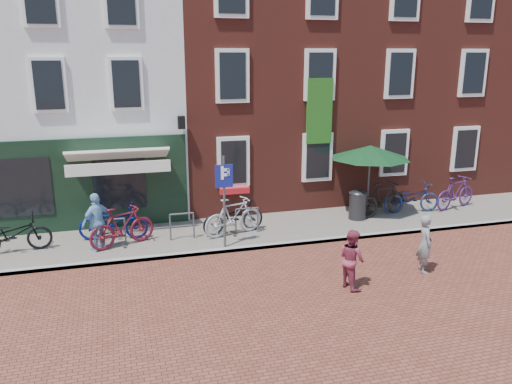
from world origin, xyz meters
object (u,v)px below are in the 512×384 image
object	(u,v)px
bicycle_2	(113,222)
parasol	(371,149)
parking_sign	(224,189)
cafe_person	(97,222)
bicycle_5	(383,199)
bicycle_4	(233,216)
bicycle_7	(456,193)
litter_bin	(358,203)
bicycle_0	(13,234)
bicycle_6	(412,198)
bicycle_3	(234,216)
bicycle_1	(122,227)
boy	(352,259)
woman	(425,244)

from	to	relation	value
bicycle_2	parasol	bearing A→B (deg)	-79.98
bicycle_2	parking_sign	bearing A→B (deg)	-108.02
cafe_person	bicycle_5	distance (m)	9.34
cafe_person	bicycle_4	bearing A→B (deg)	149.68
bicycle_5	bicycle_7	xyz separation A→B (m)	(2.93, 0.07, 0.00)
parking_sign	cafe_person	bearing A→B (deg)	167.71
litter_bin	bicycle_0	size ratio (longest dim) A/B	0.53
parking_sign	bicycle_6	distance (m)	7.24
bicycle_2	bicycle_3	world-z (taller)	bicycle_3
bicycle_0	bicycle_1	xyz separation A→B (m)	(2.94, -0.32, 0.06)
bicycle_1	bicycle_4	world-z (taller)	bicycle_1
cafe_person	bicycle_1	size ratio (longest dim) A/B	0.84
bicycle_0	bicycle_4	distance (m)	6.28
parasol	bicycle_7	xyz separation A→B (m)	(3.32, -0.29, -1.67)
bicycle_0	bicycle_7	distance (m)	14.53
litter_bin	bicycle_1	bearing A→B (deg)	-176.42
bicycle_3	cafe_person	bearing A→B (deg)	76.15
bicycle_7	bicycle_2	bearing A→B (deg)	73.03
boy	cafe_person	bearing A→B (deg)	45.04
parking_sign	bicycle_2	bearing A→B (deg)	153.65
bicycle_1	bicycle_4	distance (m)	3.35
boy	bicycle_0	xyz separation A→B (m)	(-8.19, 4.38, -0.10)
bicycle_5	bicycle_2	bearing A→B (deg)	76.78
bicycle_1	woman	bearing A→B (deg)	-139.07
bicycle_4	woman	bearing A→B (deg)	-145.84
woman	bicycle_0	distance (m)	11.17
woman	bicycle_0	bearing A→B (deg)	81.74
parasol	bicycle_0	world-z (taller)	parasol
parasol	bicycle_7	distance (m)	3.73
woman	bicycle_1	size ratio (longest dim) A/B	0.78
bicycle_4	bicycle_5	size ratio (longest dim) A/B	1.03
bicycle_3	bicycle_5	distance (m)	5.37
bicycle_6	cafe_person	bearing A→B (deg)	99.22
parking_sign	bicycle_6	size ratio (longest dim) A/B	1.32
bicycle_5	bicycle_6	size ratio (longest dim) A/B	0.97
bicycle_3	woman	bearing A→B (deg)	-148.61
bicycle_0	bicycle_5	distance (m)	11.60
parasol	bicycle_6	distance (m)	2.34
parasol	bicycle_4	bearing A→B (deg)	-172.52
bicycle_1	bicycle_2	size ratio (longest dim) A/B	0.97
woman	bicycle_0	world-z (taller)	woman
litter_bin	bicycle_4	distance (m)	4.34
boy	bicycle_2	world-z (taller)	boy
parking_sign	bicycle_1	xyz separation A→B (m)	(-2.83, 0.86, -1.13)
woman	bicycle_5	size ratio (longest dim) A/B	0.78
bicycle_0	bicycle_1	world-z (taller)	bicycle_1
bicycle_4	bicycle_7	size ratio (longest dim) A/B	1.03
litter_bin	bicycle_2	size ratio (longest dim) A/B	0.53
parking_sign	cafe_person	size ratio (longest dim) A/B	1.61
bicycle_3	boy	bearing A→B (deg)	-171.08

